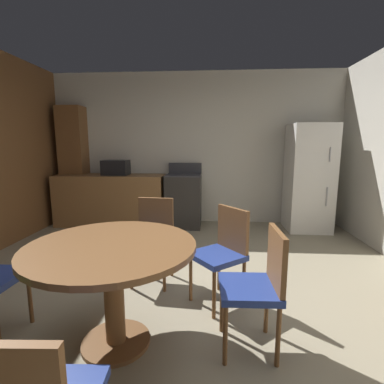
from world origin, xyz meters
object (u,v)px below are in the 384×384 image
Objects in this scene: oven_range at (184,200)px; refrigerator at (309,178)px; dining_table at (113,266)px; chair_north at (153,234)px; chair_east at (259,282)px; microwave at (116,168)px; chair_northeast at (223,249)px.

refrigerator is at bearing -1.47° from oven_range.
chair_north is (0.07, 1.01, -0.10)m from dining_table.
chair_north is at bearing -48.06° from chair_east.
dining_table is (-2.29, -3.00, -0.28)m from refrigerator.
microwave reaches higher than oven_range.
oven_range is 3.13m from chair_east.
oven_range is at bearing -179.00° from chair_north.
chair_east is 0.64m from chair_northeast.
chair_north is 1.35m from chair_east.
chair_north is at bearing 85.78° from dining_table.
chair_north is 0.81m from chair_northeast.
chair_northeast is at bearing -76.05° from oven_range.
refrigerator reaches higher than chair_northeast.
chair_east is (1.01, 0.03, -0.10)m from dining_table.
microwave is 3.05m from chair_northeast.
refrigerator reaches higher than chair_east.
chair_east is 1.00× the size of chair_northeast.
microwave is 0.51× the size of chair_north.
refrigerator is 1.51× the size of dining_table.
dining_table is 1.34× the size of chair_north.
chair_east and chair_northeast have the same top height.
dining_table is at bearing -127.37° from refrigerator.
dining_table is (1.01, -3.05, -0.43)m from microwave.
chair_north is 1.00× the size of chair_east.
chair_east reaches higher than dining_table.
chair_northeast is (-1.50, -2.36, -0.38)m from refrigerator.
refrigerator reaches higher than dining_table.
oven_range is at bearing -114.91° from chair_northeast.
chair_northeast is at bearing -53.32° from microwave.
microwave is at bearing -92.18° from chair_northeast.
chair_north and chair_northeast have the same top height.
refrigerator is at bearing 52.63° from dining_table.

